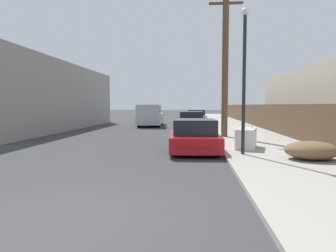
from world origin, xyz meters
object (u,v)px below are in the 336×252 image
Objects in this scene: car_parked_far at (196,117)px; utility_pole at (225,62)px; parked_sports_car_red at (194,137)px; pickup_truck at (150,115)px; discarded_fridge at (246,138)px; street_lamp at (244,71)px; car_parked_mid at (192,121)px; brush_pile at (311,150)px.

utility_pole is (1.46, -13.67, 3.53)m from car_parked_far.
parked_sports_car_red is 14.30m from pickup_truck.
discarded_fridge is at bearing 4.38° from parked_sports_car_red.
parked_sports_car_red is at bearing 142.44° from street_lamp.
car_parked_mid reaches higher than parked_sports_car_red.
utility_pole is at bearing 67.75° from parked_sports_car_red.
car_parked_far is 0.54× the size of utility_pole.
brush_pile is (3.69, -2.18, -0.17)m from parked_sports_car_red.
street_lamp is at bearing -89.16° from discarded_fridge.
car_parked_mid is at bearing 107.17° from brush_pile.
pickup_truck is at bearing 127.89° from discarded_fridge.
utility_pole is at bearing -87.99° from car_parked_far.
brush_pile is (2.02, -6.82, -3.75)m from utility_pole.
car_parked_mid is 8.06m from car_parked_far.
parked_sports_car_red is 4.29m from brush_pile.
street_lamp is at bearing -40.07° from parked_sports_car_red.
brush_pile is (1.99, -0.87, -2.60)m from street_lamp.
car_parked_far is 0.85× the size of street_lamp.
brush_pile is at bearing -42.04° from discarded_fridge.
utility_pole is at bearing 110.13° from discarded_fridge.
car_parked_far is at bearing 86.86° from parked_sports_car_red.
car_parked_far reaches higher than discarded_fridge.
street_lamp is (1.50, -19.61, 2.37)m from car_parked_far.
discarded_fridge is at bearing -77.42° from car_parked_mid.
utility_pole is at bearing -72.12° from car_parked_mid.
brush_pile is at bearing 112.74° from pickup_truck.
discarded_fridge is 10.25m from car_parked_mid.
car_parked_mid is 0.88× the size of street_lamp.
street_lamp is at bearing -80.93° from car_parked_mid.
pickup_truck is (-3.74, 13.80, 0.35)m from parked_sports_car_red.
car_parked_mid is (-0.15, 10.25, 0.06)m from parked_sports_car_red.
utility_pole is (1.66, 4.64, 3.58)m from parked_sports_car_red.
pickup_truck is 17.63m from brush_pile.
utility_pole is 4.79× the size of brush_pile.
car_parked_far is 2.58× the size of brush_pile.
utility_pole reaches higher than car_parked_far.
car_parked_far is 20.78m from brush_pile.
utility_pole is (1.82, -5.62, 3.52)m from car_parked_mid.
street_lamp is (0.04, -5.95, -1.15)m from utility_pole.
discarded_fridge is 0.40× the size of car_parked_far.
car_parked_far is at bearing -133.33° from pickup_truck.
utility_pole is 1.58× the size of street_lamp.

